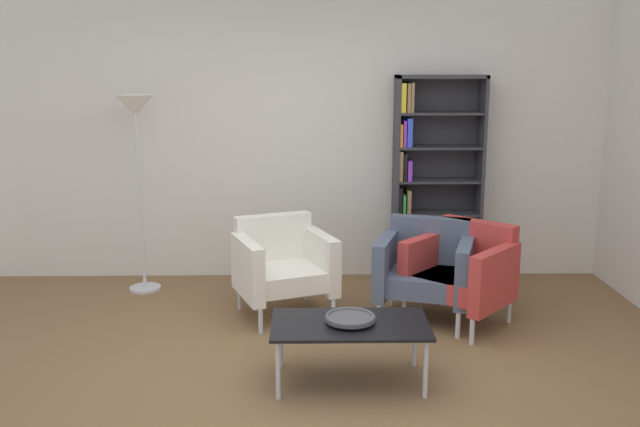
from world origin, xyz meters
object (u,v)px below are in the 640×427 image
at_px(coffee_table_low, 350,328).
at_px(floor_lamp_torchiere, 136,129).
at_px(decorative_bowl, 350,318).
at_px(armchair_corner_red, 463,271).
at_px(bookshelf_tall, 429,181).
at_px(armchair_by_bookshelf, 425,268).
at_px(armchair_near_window, 282,264).

xyz_separation_m(coffee_table_low, floor_lamp_torchiere, (-1.74, 1.88, 1.08)).
relative_size(decorative_bowl, armchair_corner_red, 0.34).
bearing_deg(decorative_bowl, armchair_corner_red, 47.99).
height_order(bookshelf_tall, decorative_bowl, bookshelf_tall).
xyz_separation_m(coffee_table_low, decorative_bowl, (0.00, 0.00, 0.07)).
bearing_deg(bookshelf_tall, coffee_table_low, -111.61).
distance_m(armchair_by_bookshelf, floor_lamp_torchiere, 2.73).
distance_m(coffee_table_low, armchair_near_window, 1.35).
height_order(coffee_table_low, decorative_bowl, decorative_bowl).
height_order(armchair_by_bookshelf, armchair_corner_red, same).
xyz_separation_m(decorative_bowl, armchair_by_bookshelf, (0.67, 1.14, -0.02)).
xyz_separation_m(bookshelf_tall, armchair_corner_red, (0.09, -1.10, -0.53)).
bearing_deg(armchair_near_window, coffee_table_low, -90.49).
bearing_deg(armchair_by_bookshelf, armchair_corner_red, -0.98).
xyz_separation_m(armchair_corner_red, floor_lamp_torchiere, (-2.69, 0.83, 1.03)).
relative_size(bookshelf_tall, coffee_table_low, 1.90).
bearing_deg(decorative_bowl, armchair_by_bookshelf, 59.62).
relative_size(bookshelf_tall, armchair_corner_red, 2.00).
relative_size(coffee_table_low, armchair_corner_red, 1.05).
height_order(armchair_near_window, floor_lamp_torchiere, floor_lamp_torchiere).
xyz_separation_m(armchair_near_window, armchair_corner_red, (1.42, -0.21, 0.00)).
distance_m(coffee_table_low, floor_lamp_torchiere, 2.78).
xyz_separation_m(decorative_bowl, armchair_near_window, (-0.48, 1.26, -0.02)).
bearing_deg(armchair_near_window, armchair_corner_red, -29.61).
distance_m(armchair_near_window, floor_lamp_torchiere, 1.75).
xyz_separation_m(armchair_near_window, armchair_by_bookshelf, (1.14, -0.12, 0.00)).
bearing_deg(coffee_table_low, armchair_corner_red, 47.99).
height_order(bookshelf_tall, armchair_by_bookshelf, bookshelf_tall).
bearing_deg(decorative_bowl, armchair_near_window, 110.69).
bearing_deg(bookshelf_tall, decorative_bowl, -111.61).
bearing_deg(armchair_by_bookshelf, armchair_near_window, -168.92).
relative_size(armchair_near_window, floor_lamp_torchiere, 0.51).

